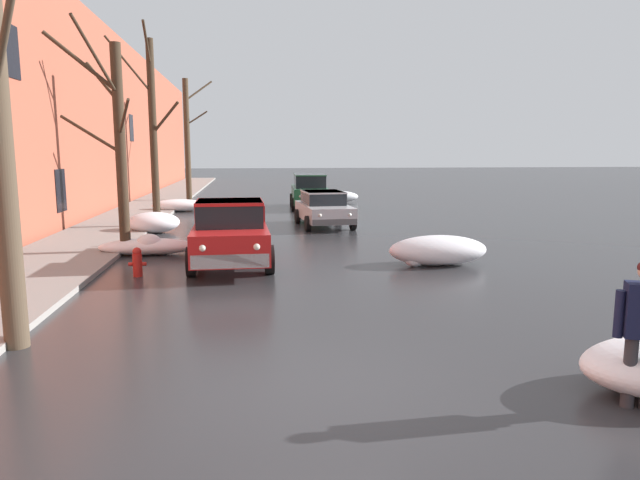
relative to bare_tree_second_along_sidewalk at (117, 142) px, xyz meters
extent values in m
plane|color=#2B2B2D|center=(4.60, -10.15, -3.24)|extent=(200.00, 200.00, 0.00)
cube|color=gray|center=(-1.58, 7.85, -3.18)|extent=(3.15, 80.00, 0.13)
cube|color=#9E4C38|center=(-3.66, 7.85, 1.45)|extent=(0.60, 80.00, 9.39)
cube|color=black|center=(-3.37, 5.54, -1.70)|extent=(0.08, 1.10, 1.60)
cube|color=black|center=(-3.37, 19.37, 1.18)|extent=(0.08, 1.10, 1.60)
cube|color=black|center=(-3.37, 1.94, 2.74)|extent=(0.08, 1.10, 1.60)
ellipsoid|color=white|center=(0.17, 12.31, -2.93)|extent=(2.73, 1.13, 0.62)
ellipsoid|color=white|center=(0.18, 12.50, -3.04)|extent=(0.49, 0.40, 0.40)
ellipsoid|color=white|center=(8.64, -2.51, -2.84)|extent=(2.64, 1.25, 0.79)
ellipsoid|color=white|center=(7.93, -2.68, -3.02)|extent=(0.52, 0.44, 0.44)
ellipsoid|color=white|center=(0.14, 4.63, -2.85)|extent=(1.91, 1.37, 0.78)
ellipsoid|color=white|center=(-0.23, 4.67, -3.03)|extent=(0.51, 0.42, 0.42)
ellipsoid|color=white|center=(8.68, 16.18, -2.88)|extent=(2.88, 1.03, 0.72)
ellipsoid|color=white|center=(7.96, 16.32, -2.92)|extent=(0.76, 0.63, 0.63)
ellipsoid|color=white|center=(0.74, 0.02, -3.00)|extent=(2.86, 0.96, 0.47)
ellipsoid|color=white|center=(0.77, -0.08, -2.93)|extent=(0.76, 0.63, 0.63)
ellipsoid|color=white|center=(-0.11, -0.03, -3.03)|extent=(0.49, 0.41, 0.41)
cylinder|color=#4C3D2D|center=(0.09, -7.90, -0.21)|extent=(0.36, 0.36, 6.05)
cylinder|color=#4C3D2D|center=(0.49, -8.44, 1.32)|extent=(0.93, 1.20, 1.39)
cylinder|color=#382B1E|center=(0.09, 0.01, -0.26)|extent=(0.30, 0.30, 5.97)
cylinder|color=#382B1E|center=(-0.80, -0.14, 2.15)|extent=(1.86, 0.42, 1.58)
cylinder|color=#382B1E|center=(-0.40, 0.38, 1.70)|extent=(1.08, 0.85, 1.19)
cylinder|color=#382B1E|center=(-0.24, -0.82, 2.20)|extent=(0.77, 1.75, 1.83)
cylinder|color=#382B1E|center=(-0.88, 0.67, 0.26)|extent=(2.03, 1.41, 1.15)
cylinder|color=#382B1E|center=(0.35, -0.60, 0.65)|extent=(0.61, 1.28, 0.95)
cylinder|color=#382B1E|center=(0.09, 5.81, 0.35)|extent=(0.29, 0.29, 7.18)
cylinder|color=#382B1E|center=(0.10, 5.15, 3.65)|extent=(0.13, 1.39, 1.37)
cylinder|color=#382B1E|center=(-0.58, 5.26, 2.87)|extent=(1.44, 1.20, 1.89)
cylinder|color=#382B1E|center=(0.60, 5.57, 1.02)|extent=(1.14, 0.61, 1.21)
cylinder|color=#423323|center=(0.09, 18.09, 0.38)|extent=(0.34, 0.34, 7.25)
cylinder|color=#423323|center=(-0.04, 18.97, 1.39)|extent=(0.36, 1.84, 1.92)
cylinder|color=#423323|center=(0.83, 18.50, 3.35)|extent=(1.58, 0.95, 1.27)
cylinder|color=#423323|center=(0.70, 18.10, 1.73)|extent=(1.27, 0.11, 0.86)
cube|color=red|center=(3.17, -1.52, -2.50)|extent=(1.98, 5.33, 0.76)
cube|color=black|center=(3.18, -2.26, -1.80)|extent=(1.67, 1.73, 0.64)
cube|color=red|center=(3.18, -2.26, -1.52)|extent=(1.70, 1.78, 0.08)
cube|color=red|center=(4.02, -0.45, -1.90)|extent=(0.16, 2.54, 0.44)
cube|color=red|center=(2.27, -0.49, -1.90)|extent=(0.16, 2.54, 0.44)
cube|color=red|center=(3.10, 1.07, -1.90)|extent=(1.75, 0.14, 0.44)
cube|color=#B7B7BC|center=(3.23, -4.10, -2.70)|extent=(1.76, 0.16, 0.32)
sphere|color=white|center=(3.83, -4.13, -2.38)|extent=(0.16, 0.16, 0.16)
sphere|color=white|center=(2.63, -4.16, -2.38)|extent=(0.16, 0.16, 0.16)
cylinder|color=black|center=(4.15, -3.09, -2.88)|extent=(0.24, 0.73, 0.72)
cylinder|color=black|center=(2.26, -3.13, -2.88)|extent=(0.24, 0.73, 0.72)
cylinder|color=black|center=(4.07, 0.08, -2.88)|extent=(0.24, 0.73, 0.72)
cylinder|color=black|center=(2.19, 0.04, -2.88)|extent=(0.24, 0.73, 0.72)
cube|color=#B7B7BC|center=(6.66, 5.63, -2.64)|extent=(2.00, 4.15, 0.60)
cube|color=black|center=(6.65, 5.84, -2.08)|extent=(1.63, 2.20, 0.52)
cube|color=#B7B7BC|center=(6.65, 5.84, -1.85)|extent=(1.66, 2.24, 0.06)
cube|color=#525254|center=(6.80, 3.67, -2.82)|extent=(1.70, 0.24, 0.22)
cube|color=#525254|center=(6.52, 7.60, -2.82)|extent=(1.70, 0.24, 0.22)
cylinder|color=black|center=(7.63, 4.45, -2.94)|extent=(0.22, 0.61, 0.60)
cylinder|color=black|center=(5.87, 4.33, -2.94)|extent=(0.22, 0.61, 0.60)
cylinder|color=black|center=(7.46, 6.94, -2.94)|extent=(0.22, 0.61, 0.60)
cylinder|color=black|center=(5.69, 6.82, -2.94)|extent=(0.22, 0.61, 0.60)
sphere|color=silver|center=(7.36, 3.68, -2.56)|extent=(0.14, 0.14, 0.14)
sphere|color=silver|center=(6.24, 3.60, -2.56)|extent=(0.14, 0.14, 0.14)
cube|color=#1E5633|center=(6.89, 13.28, -2.50)|extent=(2.01, 4.85, 0.80)
cube|color=black|center=(6.89, 13.33, -1.76)|extent=(1.70, 3.41, 0.68)
cube|color=#1E5633|center=(6.89, 13.33, -1.45)|extent=(1.73, 3.48, 0.06)
cube|color=black|center=(6.78, 10.95, -2.78)|extent=(1.76, 0.20, 0.22)
cube|color=black|center=(7.00, 15.62, -2.78)|extent=(1.76, 0.20, 0.22)
cylinder|color=black|center=(7.73, 11.76, -2.90)|extent=(0.21, 0.69, 0.68)
cylinder|color=black|center=(5.91, 11.85, -2.90)|extent=(0.21, 0.69, 0.68)
cylinder|color=black|center=(7.87, 14.72, -2.90)|extent=(0.21, 0.69, 0.68)
cylinder|color=black|center=(6.05, 14.80, -2.90)|extent=(0.21, 0.69, 0.68)
sphere|color=silver|center=(7.36, 10.89, -2.42)|extent=(0.14, 0.14, 0.14)
sphere|color=silver|center=(6.20, 10.95, -2.42)|extent=(0.14, 0.14, 0.14)
cylinder|color=#2D2D33|center=(8.06, -10.98, -2.81)|extent=(0.20, 0.20, 0.86)
cylinder|color=#141938|center=(7.91, -10.92, -2.12)|extent=(0.14, 0.14, 0.56)
cylinder|color=#B21E19|center=(0.98, -2.97, -2.97)|extent=(0.22, 0.22, 0.55)
sphere|color=#B21E19|center=(0.98, -2.97, -2.64)|extent=(0.21, 0.21, 0.21)
cylinder|color=#B21E19|center=(0.82, -2.97, -2.94)|extent=(0.10, 0.09, 0.09)
cylinder|color=#B21E19|center=(1.14, -2.97, -2.94)|extent=(0.10, 0.09, 0.09)
camera|label=1|loc=(3.68, -16.77, -0.27)|focal=31.70mm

